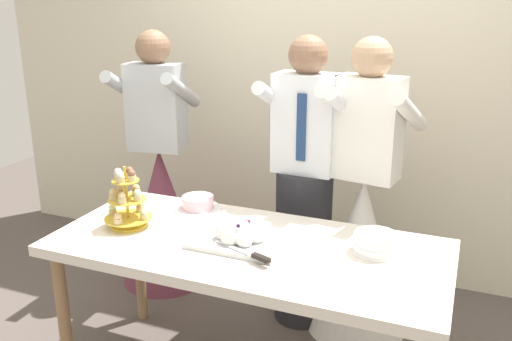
# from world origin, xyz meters

# --- Properties ---
(rear_wall) EXTENTS (5.20, 0.10, 2.90)m
(rear_wall) POSITION_xyz_m (0.00, 1.45, 1.45)
(rear_wall) COLOR beige
(rear_wall) RESTS_ON ground_plane
(dessert_table) EXTENTS (1.80, 0.80, 0.78)m
(dessert_table) POSITION_xyz_m (0.00, 0.00, 0.70)
(dessert_table) COLOR silver
(dessert_table) RESTS_ON ground_plane
(cupcake_stand) EXTENTS (0.23, 0.23, 0.31)m
(cupcake_stand) POSITION_xyz_m (-0.61, -0.04, 0.90)
(cupcake_stand) COLOR gold
(cupcake_stand) RESTS_ON dessert_table
(main_cake_tray) EXTENTS (0.43, 0.35, 0.12)m
(main_cake_tray) POSITION_xyz_m (-0.03, -0.01, 0.82)
(main_cake_tray) COLOR silver
(main_cake_tray) RESTS_ON dessert_table
(plate_stack) EXTENTS (0.20, 0.20, 0.09)m
(plate_stack) POSITION_xyz_m (0.56, 0.12, 0.82)
(plate_stack) COLOR white
(plate_stack) RESTS_ON dessert_table
(round_cake) EXTENTS (0.24, 0.24, 0.07)m
(round_cake) POSITION_xyz_m (-0.40, 0.28, 0.81)
(round_cake) COLOR white
(round_cake) RESTS_ON dessert_table
(person_groom) EXTENTS (0.48, 0.51, 1.66)m
(person_groom) POSITION_xyz_m (0.06, 0.70, 0.75)
(person_groom) COLOR #232328
(person_groom) RESTS_ON ground_plane
(person_bride) EXTENTS (0.56, 0.56, 1.66)m
(person_bride) POSITION_xyz_m (0.39, 0.70, 0.58)
(person_bride) COLOR white
(person_bride) RESTS_ON ground_plane
(person_guest) EXTENTS (0.56, 0.56, 1.66)m
(person_guest) POSITION_xyz_m (-0.94, 0.78, 0.58)
(person_guest) COLOR brown
(person_guest) RESTS_ON ground_plane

